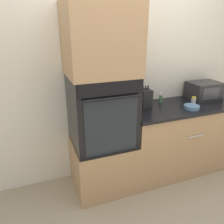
# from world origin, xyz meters

# --- Properties ---
(ground_plane) EXTENTS (12.00, 12.00, 0.00)m
(ground_plane) POSITION_xyz_m (0.00, 0.00, 0.00)
(ground_plane) COLOR gray
(wall_back) EXTENTS (8.00, 0.05, 2.50)m
(wall_back) POSITION_xyz_m (0.00, 0.63, 1.25)
(wall_back) COLOR beige
(wall_back) RESTS_ON ground_plane
(oven_cabinet_base) EXTENTS (0.66, 0.60, 0.58)m
(oven_cabinet_base) POSITION_xyz_m (-0.33, 0.30, 0.29)
(oven_cabinet_base) COLOR #A87F56
(oven_cabinet_base) RESTS_ON ground_plane
(wall_oven) EXTENTS (0.64, 0.64, 0.75)m
(wall_oven) POSITION_xyz_m (-0.33, 0.30, 0.96)
(wall_oven) COLOR black
(wall_oven) RESTS_ON oven_cabinet_base
(oven_cabinet_upper) EXTENTS (0.66, 0.60, 0.67)m
(oven_cabinet_upper) POSITION_xyz_m (-0.33, 0.30, 1.67)
(oven_cabinet_upper) COLOR #A87F56
(oven_cabinet_upper) RESTS_ON wall_oven
(counter_unit) EXTENTS (1.39, 0.63, 0.89)m
(counter_unit) POSITION_xyz_m (0.68, 0.30, 0.45)
(counter_unit) COLOR #A87F56
(counter_unit) RESTS_ON ground_plane
(microwave) EXTENTS (0.41, 0.30, 0.22)m
(microwave) POSITION_xyz_m (1.11, 0.41, 1.00)
(microwave) COLOR #232326
(microwave) RESTS_ON counter_unit
(knife_block) EXTENTS (0.13, 0.15, 0.26)m
(knife_block) POSITION_xyz_m (0.23, 0.39, 1.00)
(knife_block) COLOR black
(knife_block) RESTS_ON counter_unit
(bowl) EXTENTS (0.18, 0.18, 0.04)m
(bowl) POSITION_xyz_m (0.71, 0.15, 0.91)
(bowl) COLOR #517599
(bowl) RESTS_ON counter_unit
(condiment_jar_near) EXTENTS (0.05, 0.05, 0.09)m
(condiment_jar_near) POSITION_xyz_m (0.84, 0.27, 0.94)
(condiment_jar_near) COLOR silver
(condiment_jar_near) RESTS_ON counter_unit
(condiment_jar_mid) EXTENTS (0.04, 0.04, 0.11)m
(condiment_jar_mid) POSITION_xyz_m (0.50, 0.47, 0.95)
(condiment_jar_mid) COLOR #427047
(condiment_jar_mid) RESTS_ON counter_unit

